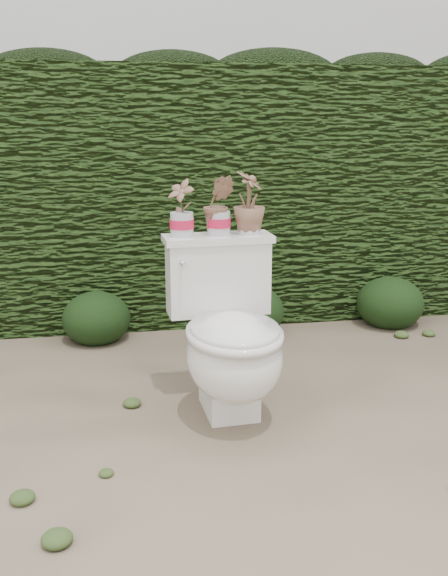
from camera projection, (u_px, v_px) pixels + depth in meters
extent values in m
plane|color=gray|center=(192.00, 406.00, 2.98)|extent=(60.00, 60.00, 0.00)
cube|color=#2D4918|center=(162.00, 193.00, 4.30)|extent=(8.00, 1.00, 1.60)
cube|color=silver|center=(180.00, 59.00, 8.27)|extent=(8.00, 3.50, 4.00)
cube|color=white|center=(229.00, 390.00, 2.91)|extent=(0.24, 0.31, 0.20)
ellipsoid|color=white|center=(234.00, 357.00, 2.76)|extent=(0.44, 0.54, 0.39)
cube|color=white|center=(218.00, 277.00, 2.99)|extent=(0.48, 0.20, 0.34)
cube|color=white|center=(218.00, 238.00, 2.94)|extent=(0.51, 0.22, 0.03)
cylinder|color=silver|center=(182.00, 262.00, 2.83)|extent=(0.02, 0.06, 0.02)
sphere|color=silver|center=(183.00, 263.00, 2.81)|extent=(0.03, 0.03, 0.03)
imported|color=#216A21|center=(182.00, 210.00, 2.87)|extent=(0.15, 0.15, 0.24)
imported|color=#216A21|center=(219.00, 207.00, 2.91)|extent=(0.16, 0.14, 0.26)
imported|color=#216A21|center=(249.00, 204.00, 2.94)|extent=(0.20, 0.20, 0.27)
ellipsoid|color=black|center=(96.00, 314.00, 3.82)|extent=(0.41, 0.41, 0.32)
ellipsoid|color=black|center=(250.00, 307.00, 3.95)|extent=(0.42, 0.42, 0.33)
ellipsoid|color=black|center=(390.00, 299.00, 4.10)|extent=(0.42, 0.42, 0.34)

